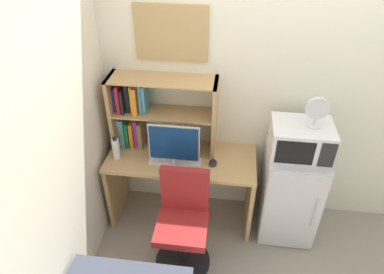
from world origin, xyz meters
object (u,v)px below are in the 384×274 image
(computer_mouse, at_px, (213,163))
(water_bottle, at_px, (116,148))
(mini_fridge, at_px, (289,193))
(desk_chair, at_px, (183,226))
(keyboard, at_px, (175,161))
(monitor, at_px, (174,146))
(wall_corkboard, at_px, (171,33))
(hutch_bookshelf, at_px, (146,111))
(microwave, at_px, (301,140))
(desk_fan, at_px, (317,111))

(computer_mouse, distance_m, water_bottle, 0.86)
(computer_mouse, distance_m, mini_fridge, 0.77)
(computer_mouse, height_order, water_bottle, water_bottle)
(water_bottle, bearing_deg, desk_chair, -32.37)
(keyboard, bearing_deg, monitor, -83.78)
(monitor, height_order, desk_chair, monitor)
(wall_corkboard, bearing_deg, hutch_bookshelf, -152.65)
(water_bottle, xyz_separation_m, microwave, (1.55, 0.06, 0.19))
(computer_mouse, bearing_deg, hutch_bookshelf, 160.87)
(computer_mouse, xyz_separation_m, water_bottle, (-0.85, -0.01, 0.08))
(hutch_bookshelf, bearing_deg, water_bottle, -136.45)
(keyboard, xyz_separation_m, desk_fan, (1.10, 0.05, 0.57))
(monitor, relative_size, microwave, 0.88)
(computer_mouse, xyz_separation_m, desk_fan, (0.77, 0.04, 0.56))
(mini_fridge, relative_size, microwave, 1.87)
(hutch_bookshelf, relative_size, desk_chair, 1.00)
(water_bottle, relative_size, desk_chair, 0.23)
(mini_fridge, bearing_deg, wall_corkboard, 165.47)
(desk_chair, xyz_separation_m, wall_corkboard, (-0.19, 0.75, 1.37))
(desk_fan, height_order, wall_corkboard, wall_corkboard)
(keyboard, distance_m, computer_mouse, 0.33)
(desk_fan, relative_size, wall_corkboard, 0.44)
(monitor, bearing_deg, mini_fridge, 6.83)
(monitor, relative_size, keyboard, 0.95)
(hutch_bookshelf, relative_size, monitor, 2.16)
(mini_fridge, bearing_deg, desk_chair, -152.51)
(keyboard, xyz_separation_m, microwave, (1.03, 0.06, 0.28))
(monitor, height_order, desk_fan, desk_fan)
(keyboard, distance_m, desk_fan, 1.24)
(hutch_bookshelf, bearing_deg, monitor, -44.74)
(keyboard, bearing_deg, desk_chair, -72.91)
(keyboard, xyz_separation_m, desk_chair, (0.13, -0.41, -0.35))
(desk_fan, xyz_separation_m, wall_corkboard, (-1.16, 0.29, 0.45))
(hutch_bookshelf, bearing_deg, wall_corkboard, 27.35)
(hutch_bookshelf, relative_size, wall_corkboard, 1.56)
(computer_mouse, relative_size, desk_fan, 0.36)
(monitor, xyz_separation_m, desk_fan, (1.09, 0.12, 0.35))
(keyboard, bearing_deg, water_bottle, -179.72)
(monitor, xyz_separation_m, mini_fridge, (1.02, 0.12, -0.52))
(hutch_bookshelf, relative_size, keyboard, 2.05)
(desk_fan, bearing_deg, desk_chair, -154.31)
(microwave, height_order, desk_fan, desk_fan)
(hutch_bookshelf, relative_size, water_bottle, 4.28)
(monitor, distance_m, keyboard, 0.22)
(keyboard, bearing_deg, computer_mouse, 1.64)
(desk_chair, bearing_deg, keyboard, 107.09)
(water_bottle, distance_m, wall_corkboard, 1.09)
(water_bottle, bearing_deg, desk_fan, 1.95)
(mini_fridge, relative_size, wall_corkboard, 1.55)
(microwave, bearing_deg, desk_fan, -5.02)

